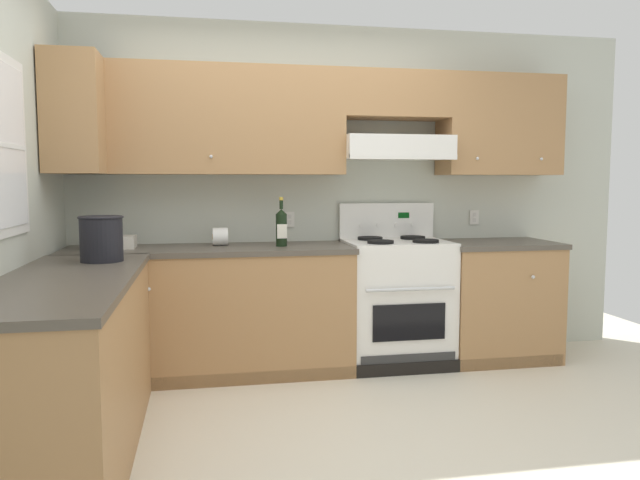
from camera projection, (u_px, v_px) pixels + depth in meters
ground_plane at (319, 439)px, 3.26m from camera, size 7.04×7.04×0.00m
wall_back at (333, 167)px, 4.68m from camera, size 4.68×0.57×2.55m
counter_back_run at (301, 308)px, 4.45m from camera, size 3.60×0.65×0.91m
counter_left_run at (69, 370)px, 2.98m from camera, size 0.63×1.91×0.91m
stove at (396, 301)px, 4.59m from camera, size 0.76×0.62×1.20m
wine_bottle at (281, 227)px, 4.34m from camera, size 0.08×0.08×0.35m
bowl at (112, 244)px, 4.22m from camera, size 0.31×0.21×0.08m
bucket at (101, 238)px, 3.51m from camera, size 0.25×0.25×0.26m
paper_towel_roll at (220, 237)px, 4.40m from camera, size 0.11×0.13×0.13m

